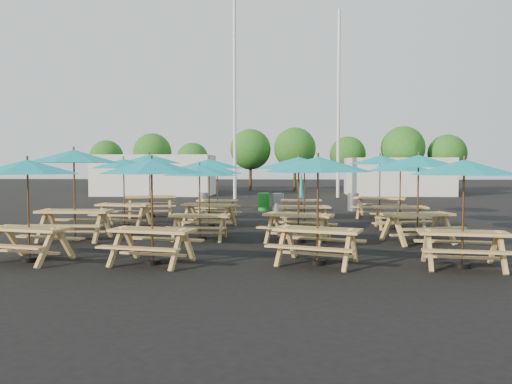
# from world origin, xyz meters

# --- Properties ---
(ground) EXTENTS (120.00, 120.00, 0.00)m
(ground) POSITION_xyz_m (0.00, 0.00, 0.00)
(ground) COLOR black
(ground) RESTS_ON ground
(picnic_unit_0) EXTENTS (2.65, 2.65, 2.20)m
(picnic_unit_0) POSITION_xyz_m (-4.42, -6.20, 1.92)
(picnic_unit_0) COLOR tan
(picnic_unit_0) RESTS_ON ground
(picnic_unit_1) EXTENTS (2.55, 2.55, 2.50)m
(picnic_unit_1) POSITION_xyz_m (-4.71, -3.18, 2.19)
(picnic_unit_1) COLOR tan
(picnic_unit_1) RESTS_ON ground
(picnic_unit_2) EXTENTS (2.56, 2.56, 2.30)m
(picnic_unit_2) POSITION_xyz_m (-4.34, -0.09, 2.02)
(picnic_unit_2) COLOR tan
(picnic_unit_2) RESTS_ON ground
(picnic_unit_3) EXTENTS (3.07, 3.07, 2.52)m
(picnic_unit_3) POSITION_xyz_m (-4.34, 3.14, 2.21)
(picnic_unit_3) COLOR tan
(picnic_unit_3) RESTS_ON ground
(picnic_unit_4) EXTENTS (2.64, 2.64, 2.21)m
(picnic_unit_4) POSITION_xyz_m (-1.72, -6.33, 1.94)
(picnic_unit_4) COLOR tan
(picnic_unit_4) RESTS_ON ground
(picnic_unit_5) EXTENTS (2.16, 2.16, 2.09)m
(picnic_unit_5) POSITION_xyz_m (-1.31, -2.88, 1.83)
(picnic_unit_5) COLOR tan
(picnic_unit_5) RESTS_ON ground
(picnic_unit_6) EXTENTS (2.84, 2.84, 2.30)m
(picnic_unit_6) POSITION_xyz_m (-1.49, 0.06, 2.01)
(picnic_unit_6) COLOR tan
(picnic_unit_6) RESTS_ON ground
(picnic_unit_7) EXTENTS (2.37, 2.37, 2.03)m
(picnic_unit_7) POSITION_xyz_m (-1.66, 3.34, 1.78)
(picnic_unit_7) COLOR tan
(picnic_unit_7) RESTS_ON ground
(picnic_unit_8) EXTENTS (2.88, 2.88, 2.25)m
(picnic_unit_8) POSITION_xyz_m (1.70, -6.17, 1.97)
(picnic_unit_8) COLOR tan
(picnic_unit_8) RESTS_ON ground
(picnic_unit_9) EXTENTS (2.92, 2.92, 2.30)m
(picnic_unit_9) POSITION_xyz_m (1.39, -3.23, 2.02)
(picnic_unit_9) COLOR tan
(picnic_unit_9) RESTS_ON ground
(picnic_unit_10) EXTENTS (2.32, 2.32, 2.14)m
(picnic_unit_10) POSITION_xyz_m (1.68, -0.01, 1.87)
(picnic_unit_10) COLOR tan
(picnic_unit_10) RESTS_ON ground
(picnic_unit_11) EXTENTS (1.65, 1.45, 2.07)m
(picnic_unit_11) POSITION_xyz_m (1.70, 3.38, 0.85)
(picnic_unit_11) COLOR tan
(picnic_unit_11) RESTS_ON ground
(picnic_unit_12) EXTENTS (2.48, 2.48, 2.19)m
(picnic_unit_12) POSITION_xyz_m (4.59, -6.33, 1.92)
(picnic_unit_12) COLOR tan
(picnic_unit_12) RESTS_ON ground
(picnic_unit_13) EXTENTS (2.95, 2.95, 2.35)m
(picnic_unit_13) POSITION_xyz_m (4.56, -3.06, 2.06)
(picnic_unit_13) COLOR tan
(picnic_unit_13) RESTS_ON ground
(picnic_unit_14) EXTENTS (2.30, 2.30, 2.20)m
(picnic_unit_14) POSITION_xyz_m (4.76, -0.15, 1.93)
(picnic_unit_14) COLOR tan
(picnic_unit_14) RESTS_ON ground
(picnic_unit_15) EXTENTS (3.11, 3.11, 2.47)m
(picnic_unit_15) POSITION_xyz_m (4.73, 3.11, 2.17)
(picnic_unit_15) COLOR tan
(picnic_unit_15) RESTS_ON ground
(waste_bin_0) EXTENTS (0.50, 0.50, 0.81)m
(waste_bin_0) POSITION_xyz_m (-2.70, 6.41, 0.41)
(waste_bin_0) COLOR gray
(waste_bin_0) RESTS_ON ground
(waste_bin_1) EXTENTS (0.50, 0.50, 0.81)m
(waste_bin_1) POSITION_xyz_m (0.09, 6.16, 0.41)
(waste_bin_1) COLOR #177E1F
(waste_bin_1) RESTS_ON ground
(waste_bin_2) EXTENTS (0.50, 0.50, 0.81)m
(waste_bin_2) POSITION_xyz_m (0.75, 5.91, 0.41)
(waste_bin_2) COLOR gray
(waste_bin_2) RESTS_ON ground
(waste_bin_3) EXTENTS (0.50, 0.50, 0.81)m
(waste_bin_3) POSITION_xyz_m (4.16, 6.34, 0.41)
(waste_bin_3) COLOR gray
(waste_bin_3) RESTS_ON ground
(mast_0) EXTENTS (0.20, 0.20, 12.00)m
(mast_0) POSITION_xyz_m (-2.00, 14.00, 6.00)
(mast_0) COLOR silver
(mast_0) RESTS_ON ground
(mast_1) EXTENTS (0.20, 0.20, 12.00)m
(mast_1) POSITION_xyz_m (4.50, 16.00, 6.00)
(mast_1) COLOR silver
(mast_1) RESTS_ON ground
(event_tent_0) EXTENTS (8.00, 4.00, 2.80)m
(event_tent_0) POSITION_xyz_m (-8.00, 18.00, 1.40)
(event_tent_0) COLOR silver
(event_tent_0) RESTS_ON ground
(event_tent_1) EXTENTS (7.00, 4.00, 2.60)m
(event_tent_1) POSITION_xyz_m (9.00, 19.00, 1.30)
(event_tent_1) COLOR silver
(event_tent_1) RESTS_ON ground
(tree_0) EXTENTS (2.80, 2.80, 4.24)m
(tree_0) POSITION_xyz_m (-14.07, 25.25, 2.83)
(tree_0) COLOR #382314
(tree_0) RESTS_ON ground
(tree_1) EXTENTS (3.11, 3.11, 4.72)m
(tree_1) POSITION_xyz_m (-9.74, 23.90, 3.15)
(tree_1) COLOR #382314
(tree_1) RESTS_ON ground
(tree_2) EXTENTS (2.59, 2.59, 3.93)m
(tree_2) POSITION_xyz_m (-6.39, 23.65, 2.62)
(tree_2) COLOR #382314
(tree_2) RESTS_ON ground
(tree_3) EXTENTS (3.36, 3.36, 5.09)m
(tree_3) POSITION_xyz_m (-1.75, 24.72, 3.41)
(tree_3) COLOR #382314
(tree_3) RESTS_ON ground
(tree_4) EXTENTS (3.41, 3.41, 5.17)m
(tree_4) POSITION_xyz_m (1.90, 24.26, 3.46)
(tree_4) COLOR #382314
(tree_4) RESTS_ON ground
(tree_5) EXTENTS (2.94, 2.94, 4.45)m
(tree_5) POSITION_xyz_m (6.22, 24.67, 2.97)
(tree_5) COLOR #382314
(tree_5) RESTS_ON ground
(tree_6) EXTENTS (3.38, 3.38, 5.13)m
(tree_6) POSITION_xyz_m (10.23, 22.90, 3.43)
(tree_6) COLOR #382314
(tree_6) RESTS_ON ground
(tree_7) EXTENTS (2.95, 2.95, 4.48)m
(tree_7) POSITION_xyz_m (13.63, 22.92, 2.99)
(tree_7) COLOR #382314
(tree_7) RESTS_ON ground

